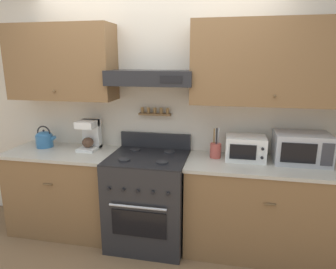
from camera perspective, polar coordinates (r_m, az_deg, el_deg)
ground_plane at (r=3.14m, az=-4.98°, el=-21.96°), size 16.00×16.00×0.00m
wall_back at (r=3.09m, az=-0.95°, el=7.38°), size 5.20×0.46×2.55m
counter_left at (r=3.52m, az=-18.91°, el=-10.01°), size 1.14×0.62×0.91m
counter_right at (r=3.10m, az=17.87°, el=-13.30°), size 1.51×0.62×0.91m
stove_range at (r=3.12m, az=-3.75°, el=-12.16°), size 0.76×0.72×1.08m
tea_kettle at (r=3.56m, az=-22.47°, el=-0.73°), size 0.23×0.18×0.24m
coffee_maker at (r=3.31m, az=-14.69°, el=0.03°), size 0.19×0.25×0.32m
microwave at (r=3.05m, az=24.05°, el=-2.35°), size 0.49×0.35×0.28m
utensil_crock at (r=2.97m, az=9.04°, el=-2.89°), size 0.11×0.11×0.30m
toaster_oven at (r=2.96m, az=14.54°, el=-2.51°), size 0.37×0.28×0.23m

